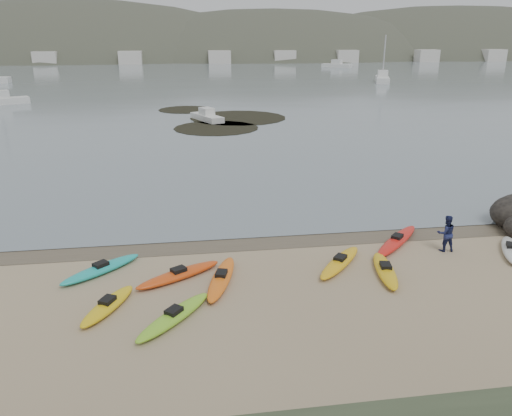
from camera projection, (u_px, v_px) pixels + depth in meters
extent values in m
plane|color=tan|center=(256.00, 238.00, 23.33)|extent=(600.00, 600.00, 0.00)
plane|color=brown|center=(257.00, 241.00, 23.05)|extent=(60.00, 60.00, 0.00)
plane|color=slate|center=(185.00, 50.00, 303.50)|extent=(1200.00, 1200.00, 0.00)
ellipsoid|color=#84CD29|center=(174.00, 316.00, 16.57)|extent=(2.84, 3.23, 0.34)
ellipsoid|color=silver|center=(511.00, 250.00, 21.65)|extent=(2.10, 3.10, 0.34)
ellipsoid|color=#EDB014|center=(340.00, 262.00, 20.48)|extent=(2.85, 3.23, 0.34)
ellipsoid|color=#1BABA6|center=(101.00, 269.00, 19.89)|extent=(3.16, 2.93, 0.34)
ellipsoid|color=#D74712|center=(179.00, 275.00, 19.43)|extent=(3.53, 2.52, 0.34)
ellipsoid|color=red|center=(397.00, 241.00, 22.62)|extent=(3.56, 3.70, 0.34)
ellipsoid|color=yellow|center=(108.00, 305.00, 17.22)|extent=(1.95, 2.98, 0.34)
ellipsoid|color=gold|center=(385.00, 270.00, 19.78)|extent=(1.29, 3.40, 0.34)
ellipsoid|color=orange|center=(221.00, 278.00, 19.13)|extent=(1.73, 3.84, 0.34)
imported|color=navy|center=(446.00, 233.00, 21.74)|extent=(0.85, 0.68, 1.64)
cylinder|color=black|center=(216.00, 128.00, 50.40)|extent=(8.59, 8.59, 0.04)
cylinder|color=black|center=(238.00, 118.00, 56.56)|extent=(10.86, 10.86, 0.04)
cylinder|color=black|center=(186.00, 110.00, 62.58)|extent=(6.82, 6.82, 0.04)
cube|color=silver|center=(0.00, 101.00, 67.06)|extent=(7.29, 4.89, 1.00)
cube|color=silver|center=(207.00, 118.00, 54.60)|extent=(3.52, 5.53, 0.75)
cube|color=silver|center=(382.00, 79.00, 98.24)|extent=(5.15, 8.97, 1.21)
cube|color=silver|center=(337.00, 66.00, 140.63)|extent=(7.87, 7.33, 1.18)
ellipsoid|color=#384235|center=(79.00, 103.00, 205.22)|extent=(220.00, 120.00, 80.00)
ellipsoid|color=#384235|center=(273.00, 95.00, 210.62)|extent=(200.00, 110.00, 68.00)
ellipsoid|color=#384235|center=(448.00, 93.00, 232.20)|extent=(230.00, 130.00, 76.00)
cube|color=beige|center=(51.00, 58.00, 152.33)|extent=(7.00, 5.00, 4.00)
cube|color=beige|center=(132.00, 58.00, 155.62)|extent=(7.00, 5.00, 4.00)
cube|color=beige|center=(209.00, 57.00, 158.91)|extent=(7.00, 5.00, 4.00)
cube|color=beige|center=(282.00, 57.00, 162.20)|extent=(7.00, 5.00, 4.00)
cube|color=beige|center=(353.00, 56.00, 165.48)|extent=(7.00, 5.00, 4.00)
cube|color=beige|center=(422.00, 56.00, 168.77)|extent=(7.00, 5.00, 4.00)
cube|color=beige|center=(487.00, 55.00, 172.06)|extent=(7.00, 5.00, 4.00)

